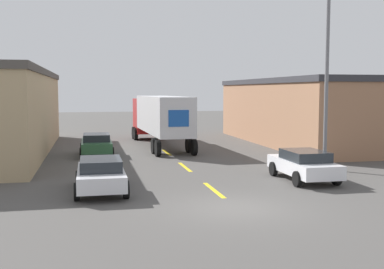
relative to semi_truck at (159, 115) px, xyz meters
name	(u,v)px	position (x,y,z in m)	size (l,w,h in m)	color
ground_plane	(236,208)	(-0.10, -19.93, -2.30)	(160.00, 160.00, 0.00)	#4C4947
road_centerline	(185,167)	(-0.10, -10.48, -2.30)	(0.20, 15.73, 0.01)	yellow
warehouse_right	(317,111)	(12.57, -0.66, 0.25)	(9.98, 20.25, 5.09)	#9E7051
semi_truck	(159,115)	(0.00, 0.00, 0.00)	(3.14, 13.56, 3.76)	#B21919
parked_car_left_near	(101,174)	(-4.75, -16.19, -1.54)	(2.08, 4.48, 1.41)	silver
parked_car_right_near	(304,164)	(4.55, -15.48, -1.54)	(2.08, 4.48, 1.41)	silver
parked_car_left_far	(96,144)	(-4.75, -4.68, -1.54)	(2.08, 4.48, 1.41)	#2D5B38
street_lamp	(320,67)	(6.57, -12.90, 3.07)	(3.36, 0.32, 9.25)	slate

